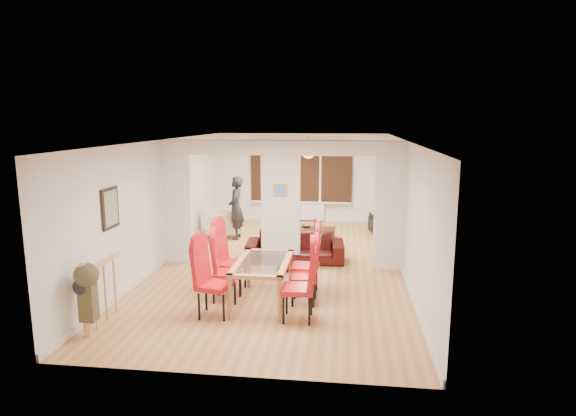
% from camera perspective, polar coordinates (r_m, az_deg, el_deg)
% --- Properties ---
extents(floor, '(5.00, 9.00, 0.01)m').
position_cam_1_polar(floor, '(10.22, -0.84, -6.70)').
color(floor, '#BF844D').
rests_on(floor, ground).
extents(room_walls, '(5.00, 9.00, 2.60)m').
position_cam_1_polar(room_walls, '(9.91, -0.86, 0.50)').
color(room_walls, silver).
rests_on(room_walls, floor).
extents(divider_wall, '(5.00, 0.18, 2.60)m').
position_cam_1_polar(divider_wall, '(9.91, -0.86, 0.50)').
color(divider_wall, white).
rests_on(divider_wall, floor).
extents(bay_window_blinds, '(3.00, 0.08, 1.80)m').
position_cam_1_polar(bay_window_blinds, '(14.25, 1.56, 4.39)').
color(bay_window_blinds, black).
rests_on(bay_window_blinds, room_walls).
extents(radiator, '(1.40, 0.08, 0.50)m').
position_cam_1_polar(radiator, '(14.39, 1.52, -0.38)').
color(radiator, white).
rests_on(radiator, floor).
extents(pendant_light, '(0.36, 0.36, 0.36)m').
position_cam_1_polar(pendant_light, '(13.04, 2.42, 6.68)').
color(pendant_light, orange).
rests_on(pendant_light, room_walls).
extents(stair_newel, '(0.40, 1.20, 1.10)m').
position_cam_1_polar(stair_newel, '(7.79, -21.06, -8.74)').
color(stair_newel, tan).
rests_on(stair_newel, floor).
extents(wall_poster, '(0.04, 0.52, 0.67)m').
position_cam_1_polar(wall_poster, '(8.32, -20.32, -0.01)').
color(wall_poster, gray).
rests_on(wall_poster, room_walls).
extents(pillar_photo, '(0.30, 0.03, 0.25)m').
position_cam_1_polar(pillar_photo, '(9.76, -0.94, 2.13)').
color(pillar_photo, '#4C8CD8').
rests_on(pillar_photo, divider_wall).
extents(dining_table, '(0.86, 1.53, 0.72)m').
position_cam_1_polar(dining_table, '(8.08, -3.00, -8.77)').
color(dining_table, '#BA7D44').
rests_on(dining_table, floor).
extents(dining_chair_la, '(0.56, 0.56, 1.16)m').
position_cam_1_polar(dining_chair_la, '(7.58, -8.76, -8.44)').
color(dining_chair_la, red).
rests_on(dining_chair_la, floor).
extents(dining_chair_lb, '(0.51, 0.51, 1.11)m').
position_cam_1_polar(dining_chair_lb, '(8.18, -7.31, -7.16)').
color(dining_chair_lb, red).
rests_on(dining_chair_lb, floor).
extents(dining_chair_lc, '(0.57, 0.57, 1.18)m').
position_cam_1_polar(dining_chair_lc, '(8.59, -6.70, -6.03)').
color(dining_chair_lc, red).
rests_on(dining_chair_lc, floor).
extents(dining_chair_ra, '(0.48, 0.48, 1.17)m').
position_cam_1_polar(dining_chair_ra, '(7.35, 1.17, -8.90)').
color(dining_chair_ra, red).
rests_on(dining_chair_ra, floor).
extents(dining_chair_rb, '(0.45, 0.45, 1.05)m').
position_cam_1_polar(dining_chair_rb, '(8.00, 1.89, -7.70)').
color(dining_chair_rb, red).
rests_on(dining_chair_rb, floor).
extents(dining_chair_rc, '(0.48, 0.48, 1.16)m').
position_cam_1_polar(dining_chair_rc, '(8.40, 2.05, -6.41)').
color(dining_chair_rc, red).
rests_on(dining_chair_rc, floor).
extents(sofa, '(2.13, 0.95, 0.61)m').
position_cam_1_polar(sofa, '(10.39, 0.84, -4.66)').
color(sofa, black).
rests_on(sofa, floor).
extents(armchair, '(1.08, 1.08, 0.70)m').
position_cam_1_polar(armchair, '(12.61, -8.12, -1.81)').
color(armchair, '#F3E5CE').
rests_on(armchair, floor).
extents(person, '(0.61, 0.42, 1.60)m').
position_cam_1_polar(person, '(12.26, -6.18, 0.02)').
color(person, black).
rests_on(person, floor).
extents(television, '(0.86, 0.29, 0.49)m').
position_cam_1_polar(television, '(13.06, 9.74, -1.91)').
color(television, black).
rests_on(television, floor).
extents(coffee_table, '(1.22, 0.81, 0.26)m').
position_cam_1_polar(coffee_table, '(12.40, 3.03, -2.99)').
color(coffee_table, '#361E12').
rests_on(coffee_table, floor).
extents(bottle, '(0.07, 0.07, 0.28)m').
position_cam_1_polar(bottle, '(12.27, 3.27, -1.86)').
color(bottle, '#143F19').
rests_on(bottle, coffee_table).
extents(bowl, '(0.23, 0.23, 0.06)m').
position_cam_1_polar(bowl, '(12.48, 2.18, -2.16)').
color(bowl, '#361E12').
rests_on(bowl, coffee_table).
extents(shoes, '(0.24, 0.26, 0.10)m').
position_cam_1_polar(shoes, '(9.79, -0.50, -7.16)').
color(shoes, black).
rests_on(shoes, floor).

